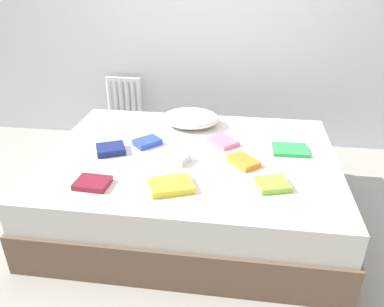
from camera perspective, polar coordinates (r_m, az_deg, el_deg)
name	(u,v)px	position (r m, az deg, el deg)	size (l,w,h in m)	color
ground_plane	(191,213)	(2.86, -0.14, -9.01)	(8.00, 8.00, 0.00)	#9E998E
bed	(191,185)	(2.72, -0.15, -4.84)	(2.00, 1.50, 0.50)	brown
radiator	(125,103)	(3.89, -10.11, 7.55)	(0.35, 0.04, 0.52)	white
pillow	(191,118)	(3.02, -0.20, 5.35)	(0.45, 0.35, 0.12)	white
textbook_maroon	(93,183)	(2.32, -14.76, -4.32)	(0.20, 0.16, 0.03)	maroon
textbook_white	(174,157)	(2.50, -2.68, -0.57)	(0.19, 0.13, 0.05)	white
textbook_orange	(243,161)	(2.49, 7.70, -1.14)	(0.20, 0.13, 0.04)	orange
textbook_navy	(111,149)	(2.67, -12.16, 0.65)	(0.19, 0.16, 0.04)	navy
textbook_lime	(272,184)	(2.28, 12.03, -4.53)	(0.18, 0.16, 0.03)	#8CC638
textbook_green	(290,150)	(2.71, 14.55, 0.56)	(0.24, 0.19, 0.03)	green
textbook_blue	(147,142)	(2.73, -6.77, 1.72)	(0.18, 0.13, 0.04)	#2847B7
textbook_yellow	(171,185)	(2.22, -3.20, -4.81)	(0.25, 0.18, 0.04)	yellow
textbook_pink	(223,141)	(2.74, 4.69, 1.83)	(0.20, 0.15, 0.03)	pink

